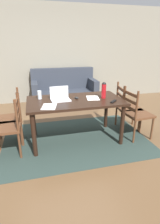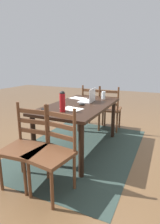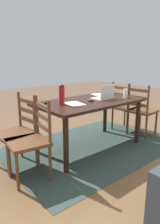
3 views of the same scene
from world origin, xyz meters
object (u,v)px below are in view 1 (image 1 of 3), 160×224
object	(u,v)px
water_bottle	(104,90)
drinking_glass	(40,95)
dining_table	(75,105)
chair_left_far	(11,118)
tv_remote	(113,101)
couch	(64,92)
chair_right_far	(127,108)
computer_mouse	(77,98)
chair_left_near	(9,127)
laptop	(60,97)
chair_right_near	(137,114)

from	to	relation	value
water_bottle	drinking_glass	distance (m)	1.12
dining_table	chair_left_far	size ratio (longest dim) A/B	1.71
tv_remote	dining_table	bearing A→B (deg)	20.74
chair_left_far	couch	bearing A→B (deg)	57.31
chair_right_far	water_bottle	size ratio (longest dim) A/B	3.35
chair_right_far	computer_mouse	distance (m)	1.12
chair_left_near	laptop	bearing A→B (deg)	15.30
dining_table	computer_mouse	bearing A→B (deg)	56.82
chair_right_far	tv_remote	xyz separation A→B (m)	(-0.52, -0.46, 0.31)
dining_table	tv_remote	xyz separation A→B (m)	(0.58, -0.28, 0.11)
chair_right_near	drinking_glass	distance (m)	1.77
laptop	water_bottle	size ratio (longest dim) A/B	1.18
chair_right_near	tv_remote	bearing A→B (deg)	-169.58
chair_right_far	tv_remote	world-z (taller)	chair_right_far
chair_left_far	tv_remote	xyz separation A→B (m)	(1.69, -0.46, 0.31)
chair_right_near	computer_mouse	world-z (taller)	chair_right_near
chair_right_far	chair_left_near	xyz separation A→B (m)	(-2.21, -0.36, 0.00)
water_bottle	drinking_glass	xyz separation A→B (m)	(-1.09, 0.22, -0.08)
couch	drinking_glass	xyz separation A→B (m)	(-0.75, -1.95, 0.48)
couch	water_bottle	bearing A→B (deg)	-80.94
dining_table	computer_mouse	world-z (taller)	computer_mouse
couch	computer_mouse	size ratio (longest dim) A/B	18.00
laptop	tv_remote	world-z (taller)	laptop
chair_left_far	tv_remote	world-z (taller)	chair_left_far
laptop	drinking_glass	xyz separation A→B (m)	(-0.33, 0.15, 0.01)
chair_left_near	computer_mouse	bearing A→B (deg)	11.52
chair_right_near	chair_left_far	world-z (taller)	same
couch	chair_right_far	bearing A→B (deg)	-64.38
couch	chair_left_near	bearing A→B (deg)	-118.49
dining_table	chair_right_near	bearing A→B (deg)	-9.31
chair_left_far	laptop	bearing A→B (deg)	-8.47
chair_left_far	computer_mouse	bearing A→B (deg)	-6.37
drinking_glass	chair_left_far	bearing A→B (deg)	-177.64
chair_right_near	chair_left_far	xyz separation A→B (m)	(-2.21, 0.36, 0.00)
dining_table	drinking_glass	world-z (taller)	drinking_glass
dining_table	computer_mouse	size ratio (longest dim) A/B	16.28
chair_right_near	tv_remote	size ratio (longest dim) A/B	5.59
dining_table	laptop	bearing A→B (deg)	167.84
chair_left_near	laptop	distance (m)	0.95
dining_table	chair_right_far	distance (m)	1.14
chair_left_near	laptop	xyz separation A→B (m)	(0.85, 0.23, 0.36)
chair_left_far	chair_left_near	distance (m)	0.36
couch	tv_remote	xyz separation A→B (m)	(0.42, -2.43, 0.42)
chair_left_far	tv_remote	distance (m)	1.77
water_bottle	tv_remote	distance (m)	0.30
chair_right_near	tv_remote	distance (m)	0.61
chair_left_near	tv_remote	world-z (taller)	chair_left_near
chair_right_far	couch	distance (m)	2.18
chair_right_near	water_bottle	distance (m)	0.76
drinking_glass	computer_mouse	size ratio (longest dim) A/B	1.44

